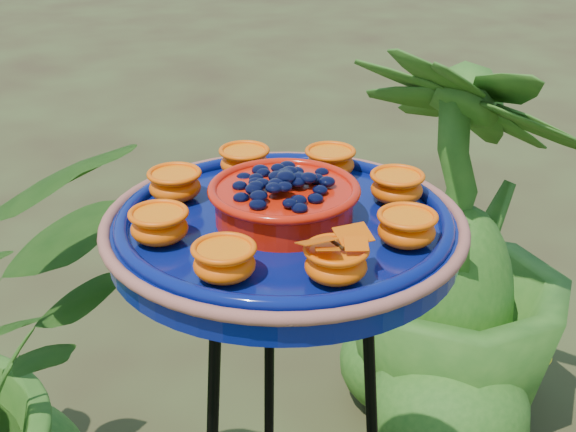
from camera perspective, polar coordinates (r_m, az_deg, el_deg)
The scene contains 2 objects.
feeder_dish at distance 1.06m, azimuth -0.27°, elevation -0.42°, with size 0.54×0.54×0.11m.
shrub_back_right at distance 2.01m, azimuth 12.29°, elevation -2.12°, with size 0.57×0.57×1.02m, color #255416.
Camera 1 is at (-0.43, -0.78, 1.43)m, focal length 50.00 mm.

